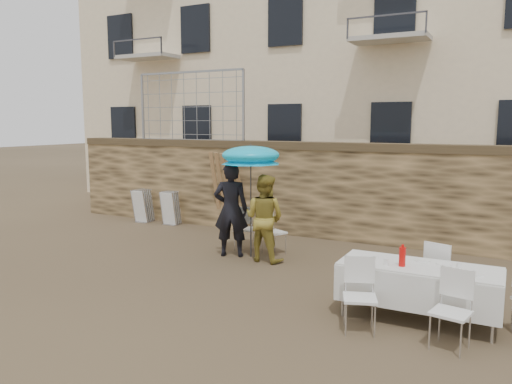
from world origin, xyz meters
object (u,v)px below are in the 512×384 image
at_px(table_chair_front_left, 360,296).
at_px(chair_stack_right, 173,207).
at_px(couple_chair_right, 274,231).
at_px(soda_bottle, 402,257).
at_px(banquet_table, 419,268).
at_px(chair_stack_left, 147,205).
at_px(couple_chair_left, 244,228).
at_px(woman_dress, 264,218).
at_px(man_suit, 231,210).
at_px(table_chair_front_right, 451,311).
at_px(umbrella, 251,158).
at_px(table_chair_back, 441,273).

distance_m(table_chair_front_left, chair_stack_right, 7.76).
height_order(couple_chair_right, soda_bottle, soda_bottle).
relative_size(banquet_table, chair_stack_left, 2.28).
xyz_separation_m(couple_chair_left, banquet_table, (3.94, -2.25, 0.25)).
bearing_deg(chair_stack_left, woman_dress, -23.97).
distance_m(woman_dress, soda_bottle, 3.52).
relative_size(man_suit, table_chair_front_right, 1.99).
bearing_deg(soda_bottle, table_chair_front_left, -123.69).
relative_size(couple_chair_right, chair_stack_left, 1.04).
bearing_deg(banquet_table, table_chair_front_right, -56.31).
height_order(banquet_table, chair_stack_left, chair_stack_left).
relative_size(table_chair_front_left, chair_stack_right, 1.04).
xyz_separation_m(umbrella, table_chair_front_right, (4.04, -2.55, -1.51)).
relative_size(couple_chair_left, banquet_table, 0.46).
distance_m(soda_bottle, table_chair_back, 1.11).
height_order(umbrella, soda_bottle, umbrella).
xyz_separation_m(soda_bottle, table_chair_back, (0.40, 0.95, -0.43)).
relative_size(umbrella, banquet_table, 1.00).
distance_m(couple_chair_left, table_chair_front_right, 5.36).
xyz_separation_m(woman_dress, table_chair_back, (3.39, -0.90, -0.37)).
relative_size(woman_dress, couple_chair_right, 1.78).
xyz_separation_m(couple_chair_right, chair_stack_right, (-3.68, 1.51, -0.02)).
bearing_deg(couple_chair_left, couple_chair_right, 159.90).
distance_m(man_suit, table_chair_front_right, 5.10).
distance_m(banquet_table, chair_stack_right, 7.88).
bearing_deg(umbrella, table_chair_front_left, -40.86).
height_order(woman_dress, couple_chair_right, woman_dress).
bearing_deg(table_chair_front_left, couple_chair_right, 111.77).
height_order(table_chair_front_right, chair_stack_right, table_chair_front_right).
height_order(man_suit, table_chair_front_left, man_suit).
bearing_deg(man_suit, soda_bottle, 131.79).
distance_m(couple_chair_left, banquet_table, 4.55).
bearing_deg(couple_chair_left, table_chair_front_left, 118.04).
height_order(umbrella, table_chair_back, umbrella).
bearing_deg(chair_stack_right, man_suit, -34.66).
xyz_separation_m(man_suit, table_chair_front_right, (4.44, -2.45, -0.48)).
height_order(man_suit, couple_chair_right, man_suit).
distance_m(man_suit, couple_chair_left, 0.73).
relative_size(couple_chair_right, table_chair_front_right, 1.00).
bearing_deg(woman_dress, chair_stack_right, -25.22).
relative_size(umbrella, soda_bottle, 8.11).
xyz_separation_m(woman_dress, chair_stack_left, (-4.63, 2.06, -0.39)).
relative_size(table_chair_front_left, table_chair_front_right, 1.00).
relative_size(umbrella, chair_stack_left, 2.29).
bearing_deg(man_suit, table_chair_front_left, 121.85).
height_order(man_suit, soda_bottle, man_suit).
height_order(woman_dress, soda_bottle, woman_dress).
xyz_separation_m(table_chair_front_right, table_chair_back, (-0.30, 1.55, 0.00)).
distance_m(banquet_table, chair_stack_left, 8.68).
relative_size(umbrella, table_chair_front_right, 2.20).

